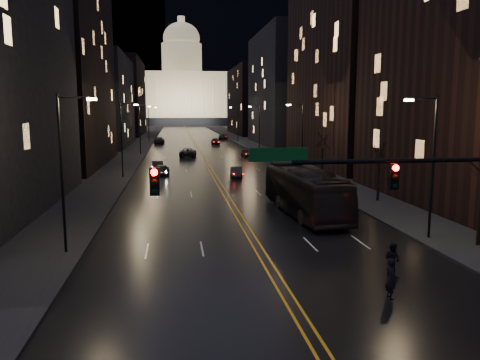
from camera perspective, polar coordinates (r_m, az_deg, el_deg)
name	(u,v)px	position (r m, az deg, el deg)	size (l,w,h in m)	color
ground	(301,320)	(19.19, 7.50, -16.58)	(900.00, 900.00, 0.00)	black
road	(190,136)	(147.02, -6.10, 5.35)	(20.00, 320.00, 0.02)	black
sidewalk_left	(144,136)	(147.23, -11.58, 5.25)	(8.00, 320.00, 0.16)	black
sidewalk_right	(235,136)	(148.13, -0.66, 5.44)	(8.00, 320.00, 0.16)	black
center_line	(190,136)	(147.02, -6.10, 5.35)	(0.62, 320.00, 0.01)	orange
building_left_mid	(58,68)	(72.80, -21.34, 12.61)	(12.00, 30.00, 28.00)	black
building_left_far	(100,101)	(109.94, -16.65, 9.18)	(12.00, 34.00, 20.00)	black
building_left_dist	(123,98)	(157.61, -14.06, 9.71)	(12.00, 40.00, 24.00)	black
building_right_tall	(353,33)	(72.34, 13.62, 16.97)	(12.00, 30.00, 38.00)	black
building_right_mid	(285,89)	(111.84, 5.49, 11.02)	(12.00, 34.00, 26.00)	black
building_right_dist	(252,101)	(158.85, 1.41, 9.59)	(12.00, 40.00, 22.00)	black
mountain_ridge	(227,40)	(403.27, -1.55, 16.66)	(520.00, 60.00, 130.00)	black
capitol	(182,93)	(266.92, -7.03, 10.43)	(90.00, 50.00, 58.50)	black
traffic_signal	(451,188)	(20.06, 24.30, -0.88)	(17.29, 0.45, 7.00)	black
streetlamp_right_near	(430,160)	(31.07, 22.20, 2.30)	(2.13, 0.25, 9.00)	black
streetlamp_left_near	(65,165)	(27.57, -20.59, 1.67)	(2.13, 0.25, 9.00)	black
streetlamp_right_mid	(301,134)	(58.90, 7.44, 5.53)	(2.13, 0.25, 9.00)	black
streetlamp_left_mid	(123,136)	(57.12, -14.07, 5.25)	(2.13, 0.25, 9.00)	black
streetlamp_right_far	(258,126)	(88.16, 2.25, 6.57)	(2.13, 0.25, 9.00)	black
streetlamp_left_far	(141,127)	(86.98, -12.00, 6.37)	(2.13, 0.25, 9.00)	black
streetlamp_right_dist	(237,122)	(117.79, -0.34, 7.08)	(2.13, 0.25, 9.00)	black
streetlamp_left_dist	(149,122)	(116.92, -10.99, 6.91)	(2.13, 0.25, 9.00)	black
tree_right_mid	(380,151)	(42.75, 16.67, 3.37)	(2.40, 2.40, 6.65)	black
tree_right_far	(323,140)	(57.64, 10.06, 4.85)	(2.40, 2.40, 6.65)	black
bus	(305,192)	(36.82, 7.88, -1.43)	(3.01, 12.88, 3.59)	black
oncoming_car_a	(161,170)	(59.02, -9.55, 1.24)	(1.73, 4.30, 1.46)	black
oncoming_car_b	(157,166)	(63.83, -10.03, 1.73)	(1.45, 4.15, 1.37)	black
oncoming_car_c	(188,152)	(82.17, -6.34, 3.37)	(2.56, 5.55, 1.54)	black
oncoming_car_d	(159,140)	(114.70, -9.83, 4.78)	(2.30, 5.65, 1.64)	black
receding_car_a	(236,172)	(56.28, -0.46, 0.95)	(1.43, 4.10, 1.35)	black
receding_car_b	(248,153)	(80.59, 0.94, 3.29)	(1.72, 4.29, 1.46)	black
receding_car_c	(215,142)	(110.42, -3.01, 4.70)	(2.00, 4.92, 1.43)	black
receding_car_d	(223,137)	(129.77, -2.07, 5.29)	(2.50, 5.41, 1.50)	black
pedestrian_a	(391,279)	(21.62, 17.92, -11.38)	(0.66, 0.43, 1.82)	black
pedestrian_b	(392,260)	(24.37, 18.06, -9.24)	(0.83, 0.46, 1.71)	black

